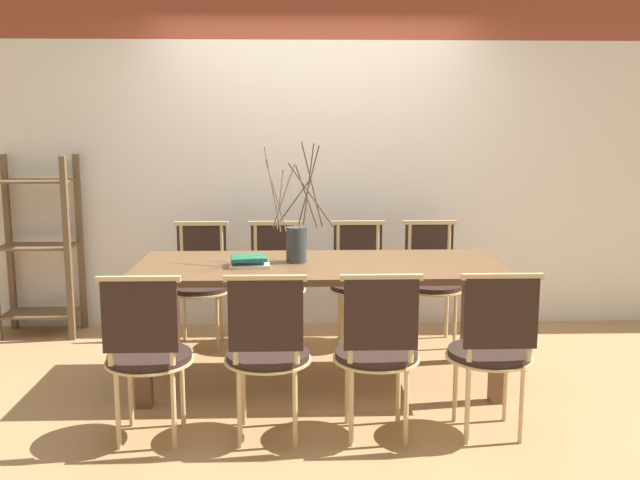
{
  "coord_description": "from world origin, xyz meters",
  "views": [
    {
      "loc": [
        -0.15,
        -4.39,
        1.65
      ],
      "look_at": [
        0.0,
        0.0,
        0.93
      ],
      "focal_mm": 40.0,
      "sensor_mm": 36.0,
      "label": 1
    }
  ],
  "objects_px": {
    "dining_table": "(320,280)",
    "chair_far_center": "(359,278)",
    "vase_centerpiece": "(296,241)",
    "book_stack": "(249,261)",
    "shelving_rack": "(38,247)",
    "chair_near_center": "(377,348)"
  },
  "relations": [
    {
      "from": "vase_centerpiece",
      "to": "shelving_rack",
      "type": "bearing_deg",
      "value": 151.79
    },
    {
      "from": "chair_near_center",
      "to": "shelving_rack",
      "type": "xyz_separation_m",
      "value": [
        -2.43,
        1.97,
        0.2
      ]
    },
    {
      "from": "dining_table",
      "to": "chair_far_center",
      "type": "distance_m",
      "value": 0.92
    },
    {
      "from": "shelving_rack",
      "to": "chair_far_center",
      "type": "bearing_deg",
      "value": -6.74
    },
    {
      "from": "chair_far_center",
      "to": "book_stack",
      "type": "xyz_separation_m",
      "value": [
        -0.76,
        -0.91,
        0.31
      ]
    },
    {
      "from": "vase_centerpiece",
      "to": "book_stack",
      "type": "relative_size",
      "value": 3.04
    },
    {
      "from": "chair_near_center",
      "to": "vase_centerpiece",
      "type": "relative_size",
      "value": 1.2
    },
    {
      "from": "dining_table",
      "to": "shelving_rack",
      "type": "relative_size",
      "value": 1.64
    },
    {
      "from": "chair_near_center",
      "to": "vase_centerpiece",
      "type": "xyz_separation_m",
      "value": [
        -0.42,
        0.89,
        0.42
      ]
    },
    {
      "from": "dining_table",
      "to": "chair_far_center",
      "type": "relative_size",
      "value": 2.52
    },
    {
      "from": "dining_table",
      "to": "shelving_rack",
      "type": "height_order",
      "value": "shelving_rack"
    },
    {
      "from": "book_stack",
      "to": "vase_centerpiece",
      "type": "bearing_deg",
      "value": 22.55
    },
    {
      "from": "chair_far_center",
      "to": "shelving_rack",
      "type": "distance_m",
      "value": 2.51
    },
    {
      "from": "chair_near_center",
      "to": "vase_centerpiece",
      "type": "height_order",
      "value": "vase_centerpiece"
    },
    {
      "from": "book_stack",
      "to": "chair_far_center",
      "type": "bearing_deg",
      "value": 49.87
    },
    {
      "from": "dining_table",
      "to": "book_stack",
      "type": "height_order",
      "value": "book_stack"
    },
    {
      "from": "dining_table",
      "to": "vase_centerpiece",
      "type": "distance_m",
      "value": 0.29
    },
    {
      "from": "dining_table",
      "to": "chair_far_center",
      "type": "bearing_deg",
      "value": 68.9
    },
    {
      "from": "chair_far_center",
      "to": "book_stack",
      "type": "distance_m",
      "value": 1.23
    },
    {
      "from": "book_stack",
      "to": "shelving_rack",
      "type": "distance_m",
      "value": 2.1
    },
    {
      "from": "dining_table",
      "to": "shelving_rack",
      "type": "bearing_deg",
      "value": 152.32
    },
    {
      "from": "chair_far_center",
      "to": "shelving_rack",
      "type": "bearing_deg",
      "value": -6.74
    }
  ]
}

